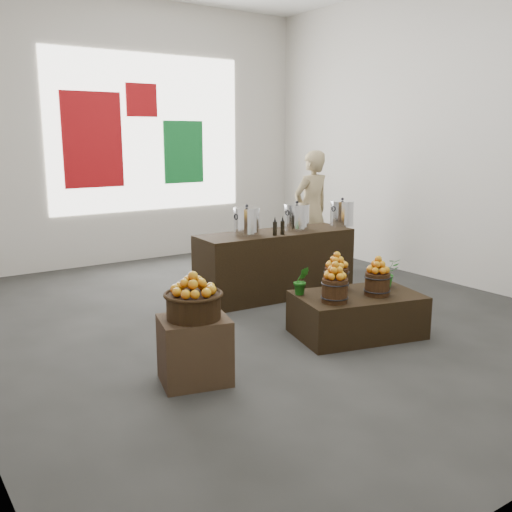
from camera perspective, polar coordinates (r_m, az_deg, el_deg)
ground at (r=6.40m, az=0.27°, el=-5.96°), size 7.00×7.00×0.00m
back_wall at (r=9.18m, az=-12.50°, el=11.90°), size 6.00×0.04×4.00m
back_opening at (r=9.28m, az=-10.70°, el=11.97°), size 3.20×0.02×2.40m
deco_red_left at (r=8.95m, az=-16.03°, el=11.08°), size 0.90×0.04×1.40m
deco_green_right at (r=9.54m, az=-7.26°, el=10.27°), size 0.70×0.04×1.00m
deco_red_upper at (r=9.25m, az=-11.39°, el=15.04°), size 0.50×0.04×0.50m
crate at (r=4.69m, az=-6.15°, el=-9.33°), size 0.64×0.57×0.54m
wicker_basket at (r=4.57m, az=-6.26°, el=-5.02°), size 0.43×0.43×0.20m
apples_in_basket at (r=4.52m, az=-6.31°, el=-2.72°), size 0.34×0.34×0.18m
display_table at (r=5.83m, az=10.05°, el=-5.78°), size 1.37×1.03×0.42m
apple_bucket_front_left at (r=5.43m, az=7.87°, el=-3.45°), size 0.24×0.24×0.23m
apples_in_bucket_front_left at (r=5.38m, az=7.93°, el=-1.44°), size 0.18×0.18×0.16m
apple_bucket_front_right at (r=5.74m, az=12.03°, el=-2.75°), size 0.24×0.24×0.23m
apples_in_bucket_front_right at (r=5.69m, az=12.11°, el=-0.85°), size 0.18×0.18×0.16m
apple_bucket_rear at (r=5.87m, az=8.03°, el=-2.28°), size 0.24×0.24×0.23m
apples_in_bucket_rear at (r=5.82m, az=8.09°, el=-0.41°), size 0.18×0.18×0.16m
herb_garnish_right at (r=6.06m, az=12.84°, el=-1.61°), size 0.32×0.29×0.30m
herb_garnish_left at (r=5.64m, az=4.56°, el=-2.47°), size 0.19×0.18×0.28m
counter at (r=7.06m, az=1.93°, el=-0.82°), size 2.01×0.75×0.81m
stock_pot_left at (r=6.75m, az=-0.94°, el=3.40°), size 0.31×0.31×0.31m
stock_pot_center at (r=7.14m, az=4.09°, el=3.84°), size 0.31×0.31×0.31m
stock_pot_right at (r=7.57m, az=8.59°, el=4.20°), size 0.31×0.31×0.31m
oil_cruets at (r=6.80m, az=2.86°, el=3.11°), size 0.15×0.06×0.22m
shopper at (r=8.49m, az=5.56°, el=4.54°), size 0.67×0.47×1.76m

